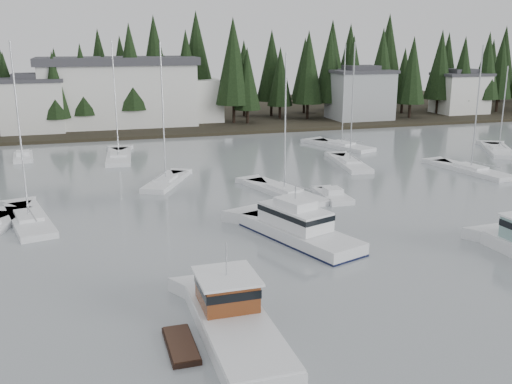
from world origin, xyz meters
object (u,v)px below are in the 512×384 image
at_px(sailboat_0, 342,147).
at_px(runabout_3, 23,158).
at_px(sailboat_2, 119,158).
at_px(lobster_boat_brown, 233,324).
at_px(sailboat_4, 350,165).
at_px(sailboat_9, 498,152).
at_px(house_west, 33,104).
at_px(house_east_b, 460,92).
at_px(sailboat_8, 166,183).
at_px(cabin_cruiser_center, 298,230).
at_px(sailboat_5, 29,222).
at_px(sailboat_1, 284,194).
at_px(harbor_inn, 132,92).
at_px(sailboat_7, 471,171).
at_px(runabout_1, 333,197).
at_px(house_east_a, 360,94).

height_order(sailboat_0, runabout_3, sailboat_0).
bearing_deg(sailboat_2, lobster_boat_brown, -171.99).
xyz_separation_m(sailboat_4, sailboat_9, (21.94, 1.70, -0.03)).
xyz_separation_m(house_west, sailboat_9, (58.56, -31.95, -4.60)).
bearing_deg(house_east_b, sailboat_8, -148.50).
distance_m(sailboat_0, sailboat_9, 20.14).
bearing_deg(cabin_cruiser_center, sailboat_5, 43.55).
xyz_separation_m(lobster_boat_brown, sailboat_1, (11.21, 24.24, -0.49)).
height_order(harbor_inn, sailboat_0, sailboat_0).
bearing_deg(sailboat_2, sailboat_9, -97.10).
relative_size(harbor_inn, sailboat_2, 2.01).
bearing_deg(sailboat_5, sailboat_7, -96.46).
bearing_deg(cabin_cruiser_center, sailboat_0, -49.42).
xyz_separation_m(sailboat_9, runabout_1, (-29.70, -14.31, 0.08)).
distance_m(sailboat_8, runabout_3, 22.83).
height_order(cabin_cruiser_center, runabout_1, cabin_cruiser_center).
xyz_separation_m(sailboat_2, sailboat_9, (47.43, -9.79, -0.02)).
height_order(house_west, sailboat_5, sailboat_5).
height_order(harbor_inn, sailboat_8, sailboat_8).
xyz_separation_m(house_east_b, sailboat_7, (-28.09, -41.61, -4.33)).
relative_size(harbor_inn, sailboat_4, 2.04).
xyz_separation_m(house_east_a, sailboat_9, (4.56, -30.95, -4.85)).
height_order(house_east_b, sailboat_7, sailboat_7).
height_order(sailboat_1, runabout_1, sailboat_1).
distance_m(sailboat_1, sailboat_4, 15.21).
bearing_deg(house_west, sailboat_0, -29.69).
height_order(sailboat_4, runabout_3, sailboat_4).
distance_m(house_east_a, runabout_3, 57.25).
height_order(house_east_a, sailboat_8, sailboat_8).
xyz_separation_m(sailboat_1, sailboat_9, (33.47, 11.63, -0.02)).
height_order(sailboat_7, sailboat_8, sailboat_8).
xyz_separation_m(sailboat_5, sailboat_7, (45.20, 5.27, -0.00)).
bearing_deg(sailboat_9, house_east_b, -0.01).
height_order(cabin_cruiser_center, sailboat_7, sailboat_7).
distance_m(sailboat_5, sailboat_8, 15.43).
relative_size(harbor_inn, runabout_3, 5.08).
distance_m(harbor_inn, runabout_3, 27.72).
height_order(house_west, house_east_b, house_west).
relative_size(sailboat_2, sailboat_8, 1.01).
relative_size(house_east_b, cabin_cruiser_center, 0.85).
relative_size(house_west, runabout_1, 1.83).
xyz_separation_m(house_east_b, sailboat_9, (-17.44, -32.95, -4.35)).
bearing_deg(sailboat_8, sailboat_2, 41.92).
height_order(sailboat_8, sailboat_9, sailboat_8).
height_order(cabin_cruiser_center, sailboat_8, sailboat_8).
relative_size(sailboat_0, sailboat_9, 1.23).
relative_size(lobster_boat_brown, runabout_3, 1.73).
relative_size(sailboat_0, runabout_3, 2.43).
height_order(sailboat_1, sailboat_8, sailboat_8).
xyz_separation_m(sailboat_5, runabout_1, (26.16, -0.38, 0.05)).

